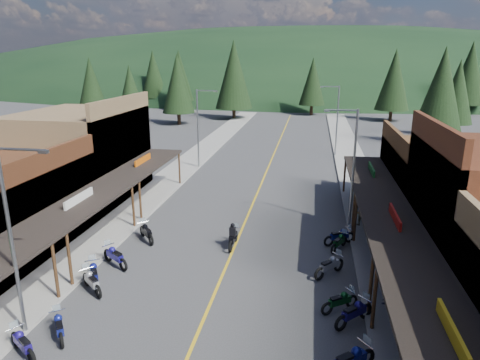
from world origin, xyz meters
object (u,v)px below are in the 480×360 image
at_px(pine_9, 457,92).
at_px(pine_11, 441,89).
at_px(shop_west_3, 83,155).
at_px(bike_west_7, 94,273).
at_px(bike_east_5, 350,360).
at_px(pine_1, 179,75).
at_px(bike_west_8, 115,255).
at_px(rider_on_bike, 233,237).
at_px(pine_3, 313,81).
at_px(bike_east_9, 339,241).
at_px(pine_5, 470,73).
at_px(streetlight_2, 351,164).
at_px(pedestrian_east_a, 386,285).
at_px(streetlight_3, 336,118).
at_px(shop_east_3, 444,183).
at_px(pine_8, 131,93).
at_px(bike_west_9, 146,232).
at_px(bike_east_10, 339,235).
at_px(pine_2, 234,74).
at_px(bike_east_6, 354,312).
at_px(bike_east_8, 329,265).
at_px(shop_west_2, 2,206).
at_px(pine_7, 153,74).
at_px(bike_west_4, 22,343).
at_px(pedestrian_east_b, 360,213).
at_px(pine_10, 178,84).
at_px(streetlight_1, 199,125).
at_px(bike_west_5, 59,326).
at_px(pine_0, 91,80).
at_px(pine_4, 394,80).
at_px(bike_west_6, 92,281).

distance_m(pine_9, pine_11, 8.10).
distance_m(shop_west_3, bike_west_7, 15.43).
bearing_deg(bike_east_5, pine_1, 161.72).
bearing_deg(bike_west_8, rider_on_bike, -24.52).
bearing_deg(pine_3, bike_east_9, -87.92).
bearing_deg(pine_3, pine_5, 11.31).
xyz_separation_m(streetlight_2, pine_11, (13.05, 30.00, 2.73)).
bearing_deg(bike_west_7, pedestrian_east_a, -30.26).
bearing_deg(streetlight_3, pine_11, 31.51).
relative_size(shop_east_3, pine_8, 1.09).
relative_size(bike_west_7, bike_west_9, 1.03).
xyz_separation_m(pine_1, pedestrian_east_a, (32.03, -71.30, -6.21)).
xyz_separation_m(pine_9, bike_west_7, (-30.18, -46.82, -5.74)).
bearing_deg(bike_east_10, pine_2, 165.66).
height_order(bike_east_6, bike_east_8, bike_east_6).
bearing_deg(shop_west_2, streetlight_3, 53.81).
xyz_separation_m(pine_11, pedestrian_east_a, (-11.97, -39.30, -6.15)).
xyz_separation_m(pine_7, pine_11, (52.00, -38.00, -0.05)).
bearing_deg(bike_west_4, pine_11, 2.76).
height_order(pine_2, bike_east_6, pine_2).
height_order(shop_east_3, pedestrian_east_b, shop_east_3).
distance_m(pine_10, bike_west_8, 51.57).
bearing_deg(streetlight_1, bike_west_8, -87.56).
relative_size(pine_8, bike_west_5, 5.01).
relative_size(bike_east_9, pedestrian_east_b, 1.18).
distance_m(pine_10, bike_west_9, 48.33).
relative_size(pine_9, bike_east_8, 4.91).
height_order(shop_west_2, pedestrian_east_a, shop_west_2).
relative_size(pine_3, bike_east_8, 5.00).
relative_size(pine_9, bike_west_9, 4.90).
bearing_deg(pine_0, bike_east_6, -54.47).
relative_size(pine_4, pine_9, 1.16).
bearing_deg(pine_11, pine_2, 146.31).
height_order(shop_west_3, pine_5, pine_5).
height_order(streetlight_2, pine_2, pine_2).
relative_size(pine_4, pine_11, 1.01).
height_order(streetlight_2, pine_8, pine_8).
bearing_deg(pine_9, shop_west_2, -131.09).
relative_size(pine_8, pedestrian_east_a, 5.66).
height_order(pine_9, bike_west_7, pine_9).
xyz_separation_m(streetlight_3, bike_west_8, (-12.98, -29.78, -3.81)).
height_order(pine_0, bike_east_8, pine_0).
bearing_deg(bike_east_6, pine_0, 171.36).
relative_size(bike_west_4, bike_west_7, 0.92).
xyz_separation_m(bike_west_7, pedestrian_east_b, (13.99, 10.18, 0.33)).
bearing_deg(shop_west_3, pine_1, 99.87).
bearing_deg(streetlight_1, pine_10, 111.53).
bearing_deg(pine_0, bike_west_5, -63.11).
bearing_deg(bike_west_8, streetlight_1, 37.14).
bearing_deg(bike_east_6, bike_west_6, -136.89).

